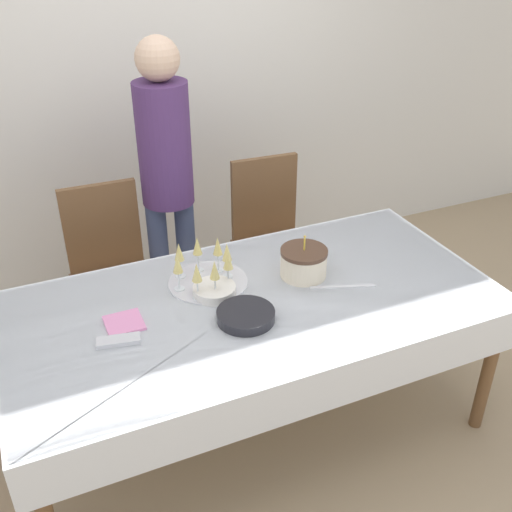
% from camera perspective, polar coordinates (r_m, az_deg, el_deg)
% --- Properties ---
extents(ground_plane, '(12.00, 12.00, 0.00)m').
position_cam_1_polar(ground_plane, '(3.07, -0.12, -15.52)').
color(ground_plane, tan).
extents(wall_back, '(8.00, 0.05, 2.70)m').
position_cam_1_polar(wall_back, '(3.77, -10.51, 16.77)').
color(wall_back, silver).
rests_on(wall_back, ground_plane).
extents(dining_table, '(2.12, 1.05, 0.73)m').
position_cam_1_polar(dining_table, '(2.65, -0.14, -5.97)').
color(dining_table, white).
rests_on(dining_table, ground_plane).
extents(dining_chair_far_left, '(0.43, 0.43, 0.98)m').
position_cam_1_polar(dining_chair_far_left, '(3.28, -13.71, -1.06)').
color(dining_chair_far_left, brown).
rests_on(dining_chair_far_left, ground_plane).
extents(dining_chair_far_right, '(0.44, 0.44, 0.98)m').
position_cam_1_polar(dining_chair_far_right, '(3.52, 1.41, 2.15)').
color(dining_chair_far_right, brown).
rests_on(dining_chair_far_right, ground_plane).
extents(birthday_cake, '(0.22, 0.22, 0.21)m').
position_cam_1_polar(birthday_cake, '(2.74, 4.55, -0.62)').
color(birthday_cake, beige).
rests_on(birthday_cake, dining_table).
extents(champagne_tray, '(0.36, 0.36, 0.18)m').
position_cam_1_polar(champagne_tray, '(2.67, -4.78, -1.07)').
color(champagne_tray, silver).
rests_on(champagne_tray, dining_table).
extents(plate_stack_main, '(0.24, 0.24, 0.04)m').
position_cam_1_polar(plate_stack_main, '(2.47, -0.98, -5.68)').
color(plate_stack_main, black).
rests_on(plate_stack_main, dining_table).
extents(plate_stack_dessert, '(0.19, 0.19, 0.04)m').
position_cam_1_polar(plate_stack_dessert, '(2.63, -3.98, -3.29)').
color(plate_stack_dessert, silver).
rests_on(plate_stack_dessert, dining_table).
extents(cake_knife, '(0.29, 0.12, 0.00)m').
position_cam_1_polar(cake_knife, '(2.71, 8.24, -2.88)').
color(cake_knife, silver).
rests_on(cake_knife, dining_table).
extents(fork_pile, '(0.18, 0.09, 0.02)m').
position_cam_1_polar(fork_pile, '(2.41, -12.99, -7.86)').
color(fork_pile, silver).
rests_on(fork_pile, dining_table).
extents(napkin_pile, '(0.15, 0.15, 0.01)m').
position_cam_1_polar(napkin_pile, '(2.51, -12.45, -6.24)').
color(napkin_pile, pink).
rests_on(napkin_pile, dining_table).
extents(person_standing, '(0.28, 0.28, 1.68)m').
position_cam_1_polar(person_standing, '(3.23, -8.56, 8.44)').
color(person_standing, '#3F4C72').
rests_on(person_standing, ground_plane).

